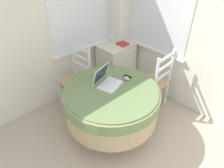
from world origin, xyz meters
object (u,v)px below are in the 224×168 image
(round_dining_table, at_px, (111,101))
(computer_mouse, at_px, (126,78))
(book_on_cabinet, at_px, (122,44))
(corner_cabinet, at_px, (116,63))
(laptop, at_px, (107,81))
(dining_chair_near_right_window, at_px, (154,83))
(cell_phone, at_px, (127,77))
(dining_chair_near_back_window, at_px, (77,78))

(round_dining_table, relative_size, computer_mouse, 13.64)
(book_on_cabinet, bearing_deg, corner_cabinet, 127.98)
(round_dining_table, relative_size, laptop, 3.33)
(round_dining_table, height_order, dining_chair_near_right_window, dining_chair_near_right_window)
(round_dining_table, bearing_deg, cell_phone, 9.33)
(cell_phone, bearing_deg, corner_cabinet, 54.71)
(cell_phone, bearing_deg, round_dining_table, -170.67)
(round_dining_table, height_order, cell_phone, cell_phone)
(cell_phone, bearing_deg, laptop, 168.96)
(computer_mouse, relative_size, book_on_cabinet, 0.47)
(dining_chair_near_right_window, bearing_deg, laptop, 167.77)
(laptop, height_order, book_on_cabinet, laptop)
(computer_mouse, distance_m, cell_phone, 0.07)
(round_dining_table, bearing_deg, computer_mouse, 3.89)
(round_dining_table, bearing_deg, book_on_cabinet, 38.84)
(dining_chair_near_right_window, xyz_separation_m, book_on_cabinet, (0.16, 0.86, 0.30))
(round_dining_table, bearing_deg, dining_chair_near_back_window, 88.02)
(computer_mouse, height_order, dining_chair_near_back_window, dining_chair_near_back_window)
(corner_cabinet, height_order, book_on_cabinet, book_on_cabinet)
(dining_chair_near_back_window, distance_m, book_on_cabinet, 1.01)
(cell_phone, xyz_separation_m, corner_cabinet, (0.59, 0.83, -0.36))
(cell_phone, distance_m, dining_chair_near_right_window, 0.57)
(computer_mouse, xyz_separation_m, cell_phone, (0.06, 0.04, -0.02))
(cell_phone, relative_size, book_on_cabinet, 0.62)
(cell_phone, xyz_separation_m, dining_chair_near_right_window, (0.49, -0.11, -0.27))
(corner_cabinet, bearing_deg, dining_chair_near_back_window, -176.74)
(laptop, bearing_deg, corner_cabinet, 40.49)
(corner_cabinet, bearing_deg, cell_phone, -125.29)
(cell_phone, relative_size, dining_chair_near_right_window, 0.12)
(round_dining_table, distance_m, dining_chair_near_back_window, 0.84)
(corner_cabinet, xyz_separation_m, book_on_cabinet, (0.07, -0.08, 0.39))
(cell_phone, bearing_deg, dining_chair_near_right_window, -12.98)
(round_dining_table, height_order, book_on_cabinet, book_on_cabinet)
(dining_chair_near_back_window, relative_size, book_on_cabinet, 5.32)
(computer_mouse, bearing_deg, cell_phone, 33.01)
(computer_mouse, relative_size, dining_chair_near_right_window, 0.09)
(cell_phone, height_order, dining_chair_near_back_window, dining_chair_near_back_window)
(laptop, distance_m, dining_chair_near_right_window, 0.88)
(laptop, relative_size, computer_mouse, 4.10)
(laptop, height_order, computer_mouse, laptop)
(laptop, xyz_separation_m, corner_cabinet, (0.90, 0.77, -0.41))
(round_dining_table, distance_m, laptop, 0.27)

